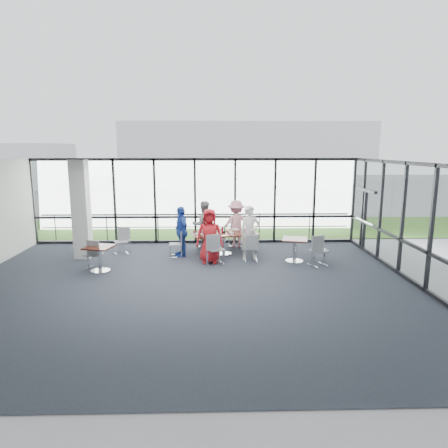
{
  "coord_description": "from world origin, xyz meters",
  "views": [
    {
      "loc": [
        0.68,
        -9.88,
        3.54
      ],
      "look_at": [
        1.03,
        2.99,
        1.1
      ],
      "focal_mm": 32.0,
      "sensor_mm": 36.0,
      "label": 1
    }
  ],
  "objects_px": {
    "structural_column": "(81,210)",
    "chair_spare_la": "(93,254)",
    "chair_main_fr": "(235,234)",
    "chair_main_end": "(176,244)",
    "diner_far_left": "(204,225)",
    "diner_far_right": "(236,224)",
    "side_table_right": "(295,243)",
    "chair_main_fl": "(205,234)",
    "chair_main_nr": "(251,248)",
    "main_table": "(224,236)",
    "diner_near_right": "(250,233)",
    "diner_near_left": "(210,236)",
    "chair_spare_lb": "(121,242)",
    "chair_main_nl": "(216,249)",
    "diner_end": "(181,231)",
    "chair_spare_r": "(319,251)",
    "side_table_left": "(99,251)"
  },
  "relations": [
    {
      "from": "side_table_left",
      "to": "chair_spare_la",
      "type": "distance_m",
      "value": 0.39
    },
    {
      "from": "chair_main_fr",
      "to": "chair_main_fl",
      "type": "bearing_deg",
      "value": -2.31
    },
    {
      "from": "diner_near_right",
      "to": "chair_main_fr",
      "type": "distance_m",
      "value": 1.92
    },
    {
      "from": "structural_column",
      "to": "chair_spare_la",
      "type": "relative_size",
      "value": 3.61
    },
    {
      "from": "diner_near_right",
      "to": "chair_main_nl",
      "type": "height_order",
      "value": "diner_near_right"
    },
    {
      "from": "side_table_left",
      "to": "chair_spare_lb",
      "type": "xyz_separation_m",
      "value": [
        0.18,
        1.94,
        -0.18
      ]
    },
    {
      "from": "diner_near_right",
      "to": "diner_far_right",
      "type": "height_order",
      "value": "diner_near_right"
    },
    {
      "from": "diner_far_right",
      "to": "chair_main_fl",
      "type": "relative_size",
      "value": 1.74
    },
    {
      "from": "chair_main_nl",
      "to": "chair_spare_r",
      "type": "distance_m",
      "value": 3.16
    },
    {
      "from": "chair_main_nr",
      "to": "chair_spare_la",
      "type": "height_order",
      "value": "chair_spare_la"
    },
    {
      "from": "diner_near_left",
      "to": "chair_spare_lb",
      "type": "xyz_separation_m",
      "value": [
        -3.02,
        1.11,
        -0.42
      ]
    },
    {
      "from": "diner_end",
      "to": "diner_near_left",
      "type": "bearing_deg",
      "value": 25.74
    },
    {
      "from": "main_table",
      "to": "diner_near_left",
      "type": "xyz_separation_m",
      "value": [
        -0.47,
        -1.01,
        0.21
      ]
    },
    {
      "from": "diner_far_left",
      "to": "chair_main_fr",
      "type": "xyz_separation_m",
      "value": [
        1.13,
        0.29,
        -0.42
      ]
    },
    {
      "from": "side_table_right",
      "to": "chair_spare_la",
      "type": "xyz_separation_m",
      "value": [
        -6.16,
        -0.62,
        -0.17
      ]
    },
    {
      "from": "diner_near_left",
      "to": "chair_main_end",
      "type": "relative_size",
      "value": 2.02
    },
    {
      "from": "diner_far_left",
      "to": "chair_spare_lb",
      "type": "bearing_deg",
      "value": 4.68
    },
    {
      "from": "diner_near_right",
      "to": "chair_spare_r",
      "type": "height_order",
      "value": "diner_near_right"
    },
    {
      "from": "side_table_left",
      "to": "chair_spare_lb",
      "type": "height_order",
      "value": "chair_spare_lb"
    },
    {
      "from": "chair_spare_la",
      "to": "diner_far_left",
      "type": "bearing_deg",
      "value": 56.73
    },
    {
      "from": "structural_column",
      "to": "chair_main_fl",
      "type": "height_order",
      "value": "structural_column"
    },
    {
      "from": "main_table",
      "to": "diner_far_right",
      "type": "bearing_deg",
      "value": 53.02
    },
    {
      "from": "diner_end",
      "to": "chair_main_end",
      "type": "xyz_separation_m",
      "value": [
        -0.18,
        -0.09,
        -0.41
      ]
    },
    {
      "from": "chair_spare_la",
      "to": "chair_spare_lb",
      "type": "bearing_deg",
      "value": 95.19
    },
    {
      "from": "diner_near_right",
      "to": "chair_main_fr",
      "type": "relative_size",
      "value": 2.01
    },
    {
      "from": "diner_near_right",
      "to": "chair_main_fr",
      "type": "xyz_separation_m",
      "value": [
        -0.38,
        1.82,
        -0.44
      ]
    },
    {
      "from": "chair_spare_la",
      "to": "chair_main_fr",
      "type": "bearing_deg",
      "value": 51.76
    },
    {
      "from": "structural_column",
      "to": "diner_near_left",
      "type": "xyz_separation_m",
      "value": [
        4.16,
        -0.72,
        -0.74
      ]
    },
    {
      "from": "diner_far_left",
      "to": "chair_main_end",
      "type": "bearing_deg",
      "value": 41.06
    },
    {
      "from": "chair_main_fr",
      "to": "diner_near_left",
      "type": "bearing_deg",
      "value": 52.59
    },
    {
      "from": "diner_far_right",
      "to": "side_table_right",
      "type": "bearing_deg",
      "value": 122.01
    },
    {
      "from": "chair_main_nl",
      "to": "chair_main_fl",
      "type": "distance_m",
      "value": 2.13
    },
    {
      "from": "side_table_left",
      "to": "chair_main_end",
      "type": "distance_m",
      "value": 2.59
    },
    {
      "from": "chair_main_fr",
      "to": "chair_spare_la",
      "type": "relative_size",
      "value": 0.98
    },
    {
      "from": "side_table_left",
      "to": "diner_far_right",
      "type": "relative_size",
      "value": 0.52
    },
    {
      "from": "main_table",
      "to": "diner_near_right",
      "type": "distance_m",
      "value": 1.1
    },
    {
      "from": "structural_column",
      "to": "chair_main_nr",
      "type": "xyz_separation_m",
      "value": [
        5.48,
        -0.57,
        -1.17
      ]
    },
    {
      "from": "side_table_right",
      "to": "chair_main_fl",
      "type": "relative_size",
      "value": 0.94
    },
    {
      "from": "side_table_right",
      "to": "diner_near_right",
      "type": "bearing_deg",
      "value": 168.42
    },
    {
      "from": "side_table_left",
      "to": "chair_spare_r",
      "type": "distance_m",
      "value": 6.55
    },
    {
      "from": "structural_column",
      "to": "diner_far_right",
      "type": "xyz_separation_m",
      "value": [
        5.1,
        1.24,
        -0.74
      ]
    },
    {
      "from": "diner_end",
      "to": "chair_main_nl",
      "type": "bearing_deg",
      "value": 25.08
    },
    {
      "from": "chair_main_nl",
      "to": "diner_far_right",
      "type": "bearing_deg",
      "value": 49.0
    },
    {
      "from": "diner_near_right",
      "to": "chair_spare_r",
      "type": "distance_m",
      "value": 2.22
    },
    {
      "from": "side_table_right",
      "to": "chair_main_end",
      "type": "relative_size",
      "value": 1.09
    },
    {
      "from": "structural_column",
      "to": "main_table",
      "type": "distance_m",
      "value": 4.74
    },
    {
      "from": "chair_main_fr",
      "to": "chair_main_end",
      "type": "distance_m",
      "value": 2.48
    },
    {
      "from": "chair_main_fr",
      "to": "main_table",
      "type": "bearing_deg",
      "value": 54.44
    },
    {
      "from": "diner_far_left",
      "to": "diner_far_right",
      "type": "height_order",
      "value": "diner_far_right"
    },
    {
      "from": "structural_column",
      "to": "side_table_right",
      "type": "distance_m",
      "value": 6.96
    }
  ]
}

